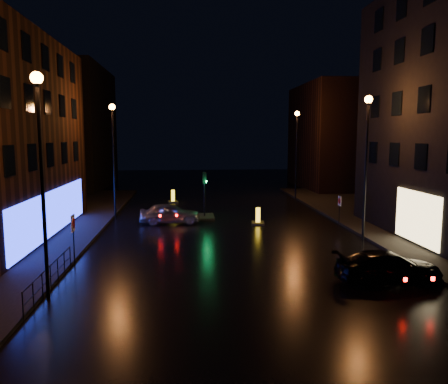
% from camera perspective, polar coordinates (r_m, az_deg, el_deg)
% --- Properties ---
extents(ground, '(120.00, 120.00, 0.00)m').
position_cam_1_polar(ground, '(19.52, 2.84, -10.89)').
color(ground, black).
rests_on(ground, ground).
extents(pavement_right, '(12.00, 44.00, 0.15)m').
position_cam_1_polar(pavement_right, '(31.71, 26.69, -4.40)').
color(pavement_right, black).
rests_on(pavement_right, ground).
extents(building_far_left, '(8.00, 16.00, 14.00)m').
position_cam_1_polar(building_far_left, '(55.04, -19.31, 7.89)').
color(building_far_left, black).
rests_on(building_far_left, ground).
extents(building_far_right, '(8.00, 14.00, 12.00)m').
position_cam_1_polar(building_far_right, '(53.33, 14.34, 7.03)').
color(building_far_right, black).
rests_on(building_far_right, ground).
extents(street_lamp_lnear, '(0.44, 0.44, 8.37)m').
position_cam_1_polar(street_lamp_lnear, '(17.19, -22.83, 4.95)').
color(street_lamp_lnear, black).
rests_on(street_lamp_lnear, ground).
extents(street_lamp_lfar, '(0.44, 0.44, 8.37)m').
position_cam_1_polar(street_lamp_lfar, '(32.79, -14.27, 6.19)').
color(street_lamp_lfar, black).
rests_on(street_lamp_lfar, ground).
extents(street_lamp_rnear, '(0.44, 0.44, 8.37)m').
position_cam_1_polar(street_lamp_rnear, '(26.48, 18.14, 5.82)').
color(street_lamp_rnear, black).
rests_on(street_lamp_rnear, ground).
extents(street_lamp_rfar, '(0.44, 0.44, 8.37)m').
position_cam_1_polar(street_lamp_rfar, '(41.67, 9.46, 6.52)').
color(street_lamp_rfar, black).
rests_on(street_lamp_rfar, ground).
extents(traffic_signal, '(1.40, 2.40, 3.45)m').
position_cam_1_polar(traffic_signal, '(32.87, -2.55, -2.46)').
color(traffic_signal, black).
rests_on(traffic_signal, ground).
extents(guard_railing, '(0.05, 6.04, 1.00)m').
position_cam_1_polar(guard_railing, '(18.97, -21.75, -9.62)').
color(guard_railing, black).
rests_on(guard_railing, ground).
extents(silver_hatchback, '(4.27, 1.88, 1.43)m').
position_cam_1_polar(silver_hatchback, '(30.83, -7.10, -2.77)').
color(silver_hatchback, '#B5B7BD').
rests_on(silver_hatchback, ground).
extents(dark_sedan, '(4.56, 2.05, 1.30)m').
position_cam_1_polar(dark_sedan, '(19.80, 20.73, -9.14)').
color(dark_sedan, black).
rests_on(dark_sedan, ground).
extents(bollard_near, '(1.04, 1.40, 1.14)m').
position_cam_1_polar(bollard_near, '(30.60, 4.45, -3.69)').
color(bollard_near, black).
rests_on(bollard_near, ground).
extents(bollard_far, '(1.01, 1.40, 1.15)m').
position_cam_1_polar(bollard_far, '(40.51, -6.68, -0.99)').
color(bollard_far, black).
rests_on(bollard_far, ground).
extents(road_sign_left, '(0.08, 0.58, 2.41)m').
position_cam_1_polar(road_sign_left, '(21.83, -19.10, -4.41)').
color(road_sign_left, black).
rests_on(road_sign_left, ground).
extents(road_sign_right, '(0.08, 0.49, 2.02)m').
position_cam_1_polar(road_sign_right, '(30.84, 14.86, -1.45)').
color(road_sign_right, black).
rests_on(road_sign_right, ground).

